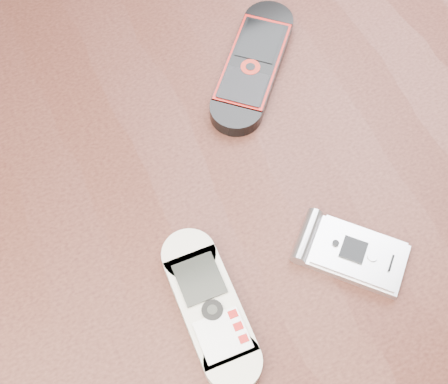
% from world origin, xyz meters
% --- Properties ---
extents(ground, '(4.00, 4.00, 0.00)m').
position_xyz_m(ground, '(0.00, 0.00, 0.00)').
color(ground, '#472B19').
rests_on(ground, ground).
extents(table, '(1.20, 0.80, 0.75)m').
position_xyz_m(table, '(0.00, 0.00, 0.64)').
color(table, black).
rests_on(table, ground).
extents(nokia_white, '(0.05, 0.14, 0.02)m').
position_xyz_m(nokia_white, '(-0.05, -0.09, 0.76)').
color(nokia_white, beige).
rests_on(nokia_white, table).
extents(nokia_black_red, '(0.15, 0.16, 0.02)m').
position_xyz_m(nokia_black_red, '(0.09, 0.12, 0.76)').
color(nokia_black_red, black).
rests_on(nokia_black_red, table).
extents(motorola_razr, '(0.10, 0.10, 0.01)m').
position_xyz_m(motorola_razr, '(0.08, -0.10, 0.76)').
color(motorola_razr, silver).
rests_on(motorola_razr, table).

